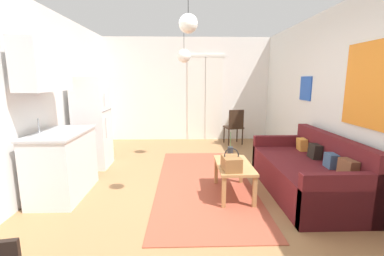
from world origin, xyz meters
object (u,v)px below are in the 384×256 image
coffee_table (234,169)px  pendant_lamp_far (184,56)px  couch (309,174)px  bamboo_vase (230,153)px  refrigerator (92,123)px  handbag (231,163)px  accent_chair (234,125)px  pendant_lamp_near (188,24)px

coffee_table → pendant_lamp_far: 2.41m
couch → coffee_table: 1.09m
bamboo_vase → pendant_lamp_far: (-0.67, 1.38, 1.50)m
refrigerator → pendant_lamp_far: size_ratio=2.15×
couch → pendant_lamp_far: pendant_lamp_far is taller
couch → pendant_lamp_far: bearing=138.2°
handbag → accent_chair: 3.24m
handbag → pendant_lamp_near: 1.77m
bamboo_vase → handbag: 0.48m
couch → accent_chair: 2.96m
accent_chair → pendant_lamp_far: (-1.25, -1.32, 1.56)m
refrigerator → accent_chair: (2.94, 1.61, -0.34)m
pendant_lamp_near → pendant_lamp_far: (-0.05, 2.03, -0.17)m
pendant_lamp_far → handbag: bearing=-71.9°
bamboo_vase → handbag: size_ratio=1.31×
handbag → accent_chair: (0.64, 3.18, -0.06)m
coffee_table → accent_chair: 2.98m
handbag → pendant_lamp_far: (-0.61, 1.85, 1.50)m
couch → bamboo_vase: 1.15m
refrigerator → pendant_lamp_far: (1.69, 0.29, 1.22)m
accent_chair → pendant_lamp_near: (-1.20, -3.35, 1.73)m
bamboo_vase → pendant_lamp_far: bearing=115.9°
couch → pendant_lamp_near: size_ratio=3.44×
couch → bamboo_vase: size_ratio=4.84×
coffee_table → refrigerator: bearing=151.1°
refrigerator → accent_chair: bearing=28.7°
couch → handbag: size_ratio=6.32×
coffee_table → refrigerator: size_ratio=0.53×
handbag → pendant_lamp_far: pendant_lamp_far is taller
couch → bamboo_vase: bearing=169.7°
bamboo_vase → accent_chair: bearing=78.0°
couch → accent_chair: bearing=100.2°
handbag → refrigerator: 2.79m
coffee_table → pendant_lamp_near: size_ratio=1.53×
pendant_lamp_far → couch: bearing=-41.8°
bamboo_vase → pendant_lamp_near: pendant_lamp_near is taller
bamboo_vase → pendant_lamp_far: size_ratio=0.53×
coffee_table → pendant_lamp_near: bearing=-146.5°
accent_chair → pendant_lamp_near: bearing=59.1°
bamboo_vase → refrigerator: refrigerator is taller
bamboo_vase → accent_chair: (0.58, 2.71, -0.06)m
couch → accent_chair: accent_chair is taller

